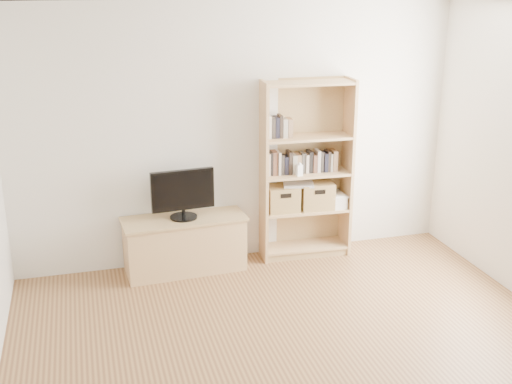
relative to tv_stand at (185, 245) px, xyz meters
name	(u,v)px	position (x,y,z in m)	size (l,w,h in m)	color
back_wall	(238,135)	(0.61, 0.22, 1.03)	(4.50, 0.02, 2.60)	silver
ceiling	(341,12)	(0.61, -2.28, 2.33)	(4.50, 5.00, 0.01)	white
tv_stand	(185,245)	(0.00, 0.00, 0.00)	(1.16, 0.44, 0.53)	tan
bookshelf	(306,170)	(1.28, 0.05, 0.66)	(0.92, 0.33, 1.85)	tan
television	(183,194)	(0.00, 0.00, 0.53)	(0.62, 0.05, 0.48)	black
books_row_mid	(306,162)	(1.28, 0.07, 0.74)	(0.79, 0.15, 0.21)	#BCA897
books_row_upper	(287,127)	(1.08, 0.08, 1.12)	(0.38, 0.14, 0.20)	#BCA897
baby_monitor	(299,170)	(1.17, -0.04, 0.69)	(0.06, 0.04, 0.11)	white
basket_left	(283,198)	(1.03, 0.06, 0.38)	(0.32, 0.26, 0.26)	#9D7D47
basket_right	(316,195)	(1.39, 0.04, 0.38)	(0.34, 0.28, 0.28)	#9D7D47
laptop	(298,184)	(1.20, 0.04, 0.52)	(0.30, 0.21, 0.02)	silver
magazine_stack	(335,200)	(1.60, 0.03, 0.31)	(0.18, 0.27, 0.12)	beige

